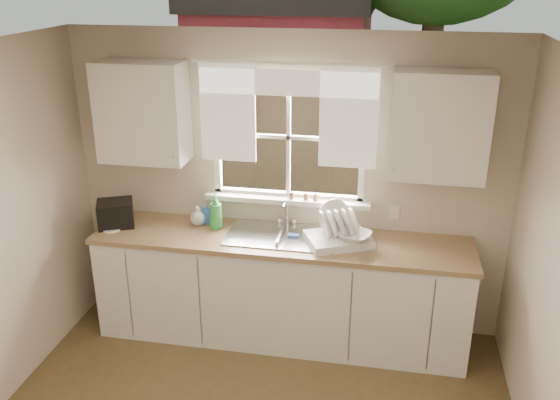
% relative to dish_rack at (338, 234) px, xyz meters
% --- Properties ---
extents(room_walls, '(3.62, 4.02, 2.50)m').
position_rel_dish_rack_xyz_m(room_walls, '(-0.46, -1.75, 0.25)').
color(room_walls, beige).
rests_on(room_walls, ground).
extents(ceiling, '(3.60, 4.00, 0.02)m').
position_rel_dish_rack_xyz_m(ceiling, '(-0.46, -1.68, 1.52)').
color(ceiling, silver).
rests_on(ceiling, room_walls).
extents(window, '(1.38, 0.16, 1.06)m').
position_rel_dish_rack_xyz_m(window, '(-0.46, 0.32, 0.50)').
color(window, white).
rests_on(window, room_walls).
extents(curtains, '(1.50, 0.03, 0.81)m').
position_rel_dish_rack_xyz_m(curtains, '(-0.46, 0.27, 0.95)').
color(curtains, white).
rests_on(curtains, room_walls).
extents(base_cabinets, '(3.00, 0.62, 0.87)m').
position_rel_dish_rack_xyz_m(base_cabinets, '(-0.46, -0.00, -0.55)').
color(base_cabinets, silver).
rests_on(base_cabinets, ground).
extents(countertop, '(3.04, 0.65, 0.04)m').
position_rel_dish_rack_xyz_m(countertop, '(-0.46, -0.00, -0.09)').
color(countertop, '#927049').
rests_on(countertop, base_cabinets).
extents(upper_cabinet_left, '(0.70, 0.33, 0.80)m').
position_rel_dish_rack_xyz_m(upper_cabinet_left, '(-1.61, 0.14, 0.87)').
color(upper_cabinet_left, silver).
rests_on(upper_cabinet_left, room_walls).
extents(upper_cabinet_right, '(0.70, 0.33, 0.80)m').
position_rel_dish_rack_xyz_m(upper_cabinet_right, '(0.69, 0.14, 0.87)').
color(upper_cabinet_right, silver).
rests_on(upper_cabinet_right, room_walls).
extents(wall_outlet, '(0.08, 0.01, 0.12)m').
position_rel_dish_rack_xyz_m(wall_outlet, '(0.42, 0.30, 0.10)').
color(wall_outlet, beige).
rests_on(wall_outlet, room_walls).
extents(sill_jars, '(0.24, 0.04, 0.06)m').
position_rel_dish_rack_xyz_m(sill_jars, '(-0.31, 0.26, 0.20)').
color(sill_jars, brown).
rests_on(sill_jars, window).
extents(sink, '(0.88, 0.52, 0.40)m').
position_rel_dish_rack_xyz_m(sink, '(-0.46, 0.03, -0.15)').
color(sink, '#B7B7BC').
rests_on(sink, countertop).
extents(dish_rack, '(0.58, 0.53, 0.31)m').
position_rel_dish_rack_xyz_m(dish_rack, '(0.00, 0.00, 0.00)').
color(dish_rack, silver).
rests_on(dish_rack, countertop).
extents(bowl, '(0.31, 0.31, 0.06)m').
position_rel_dish_rack_xyz_m(bowl, '(0.13, -0.05, 0.02)').
color(bowl, silver).
rests_on(bowl, dish_rack).
extents(soap_bottle_a, '(0.15, 0.15, 0.30)m').
position_rel_dish_rack_xyz_m(soap_bottle_a, '(-1.02, 0.10, 0.07)').
color(soap_bottle_a, green).
rests_on(soap_bottle_a, countertop).
extents(soap_bottle_b, '(0.09, 0.09, 0.18)m').
position_rel_dish_rack_xyz_m(soap_bottle_b, '(-1.13, 0.18, 0.01)').
color(soap_bottle_b, '#3674CD').
rests_on(soap_bottle_b, countertop).
extents(soap_bottle_c, '(0.16, 0.16, 0.16)m').
position_rel_dish_rack_xyz_m(soap_bottle_c, '(-1.19, 0.14, 0.01)').
color(soap_bottle_c, beige).
rests_on(soap_bottle_c, countertop).
extents(saucer, '(0.15, 0.15, 0.01)m').
position_rel_dish_rack_xyz_m(saucer, '(-1.86, -0.10, -0.07)').
color(saucer, white).
rests_on(saucer, countertop).
extents(cup, '(0.11, 0.11, 0.09)m').
position_rel_dish_rack_xyz_m(cup, '(-1.86, -0.05, -0.03)').
color(cup, silver).
rests_on(cup, countertop).
extents(black_appliance, '(0.36, 0.34, 0.21)m').
position_rel_dish_rack_xyz_m(black_appliance, '(-1.86, -0.00, 0.03)').
color(black_appliance, black).
rests_on(black_appliance, countertop).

